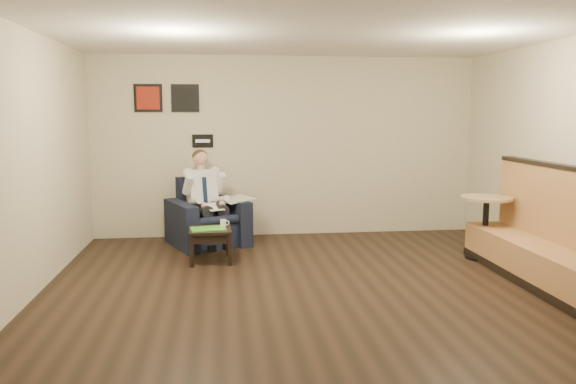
{
  "coord_description": "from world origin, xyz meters",
  "views": [
    {
      "loc": [
        -1.01,
        -5.77,
        1.93
      ],
      "look_at": [
        -0.19,
        1.2,
        0.94
      ],
      "focal_mm": 35.0,
      "sensor_mm": 36.0,
      "label": 1
    }
  ],
  "objects": [
    {
      "name": "wall_back",
      "position": [
        0.0,
        3.0,
        1.4
      ],
      "size": [
        6.0,
        0.02,
        2.8
      ],
      "primitive_type": "cube",
      "color": "beige",
      "rests_on": "ground"
    },
    {
      "name": "cafe_table",
      "position": [
        2.45,
        1.18,
        0.42
      ],
      "size": [
        0.77,
        0.77,
        0.83
      ],
      "primitive_type": "cylinder",
      "rotation": [
        0.0,
        0.0,
        0.16
      ],
      "color": "tan",
      "rests_on": "ground"
    },
    {
      "name": "newspaper",
      "position": [
        -0.82,
        2.48,
        0.66
      ],
      "size": [
        0.61,
        0.66,
        0.01
      ],
      "primitive_type": "cube",
      "rotation": [
        0.0,
        0.0,
        0.45
      ],
      "color": "silver",
      "rests_on": "armchair"
    },
    {
      "name": "art_print_right",
      "position": [
        -1.55,
        2.98,
        2.15
      ],
      "size": [
        0.42,
        0.03,
        0.42
      ],
      "primitive_type": "cube",
      "color": "black",
      "rests_on": "wall_back"
    },
    {
      "name": "green_folder",
      "position": [
        -1.21,
        1.42,
        0.44
      ],
      "size": [
        0.49,
        0.38,
        0.01
      ],
      "primitive_type": "cube",
      "rotation": [
        0.0,
        0.0,
        0.18
      ],
      "color": "#49C928",
      "rests_on": "side_table"
    },
    {
      "name": "ceiling",
      "position": [
        0.0,
        0.0,
        2.8
      ],
      "size": [
        6.0,
        6.0,
        0.02
      ],
      "primitive_type": "cube",
      "color": "white",
      "rests_on": "wall_back"
    },
    {
      "name": "wall_front",
      "position": [
        0.0,
        -3.0,
        1.4
      ],
      "size": [
        6.0,
        0.02,
        2.8
      ],
      "primitive_type": "cube",
      "color": "beige",
      "rests_on": "ground"
    },
    {
      "name": "armchair",
      "position": [
        -1.23,
        2.42,
        0.49
      ],
      "size": [
        1.31,
        1.31,
        0.97
      ],
      "primitive_type": "cube",
      "rotation": [
        0.0,
        0.0,
        0.4
      ],
      "color": "black",
      "rests_on": "ground"
    },
    {
      "name": "ground",
      "position": [
        0.0,
        0.0,
        0.0
      ],
      "size": [
        6.0,
        6.0,
        0.0
      ],
      "primitive_type": "plane",
      "color": "black",
      "rests_on": "ground"
    },
    {
      "name": "coffee_mug",
      "position": [
        -1.01,
        1.56,
        0.49
      ],
      "size": [
        0.08,
        0.08,
        0.09
      ],
      "primitive_type": "cylinder",
      "rotation": [
        0.0,
        0.0,
        0.04
      ],
      "color": "white",
      "rests_on": "side_table"
    },
    {
      "name": "wall_left",
      "position": [
        -3.0,
        0.0,
        1.4
      ],
      "size": [
        0.02,
        6.0,
        2.8
      ],
      "primitive_type": "cube",
      "color": "beige",
      "rests_on": "ground"
    },
    {
      "name": "seated_man",
      "position": [
        -1.18,
        2.31,
        0.66
      ],
      "size": [
        0.95,
        1.12,
        1.33
      ],
      "primitive_type": null,
      "rotation": [
        0.0,
        0.0,
        0.4
      ],
      "color": "white",
      "rests_on": "armchair"
    },
    {
      "name": "smartphone",
      "position": [
        -1.13,
        1.6,
        0.44
      ],
      "size": [
        0.14,
        0.09,
        0.01
      ],
      "primitive_type": "cube",
      "rotation": [
        0.0,
        0.0,
        -0.14
      ],
      "color": "black",
      "rests_on": "side_table"
    },
    {
      "name": "seating_sign",
      "position": [
        -1.3,
        2.98,
        1.5
      ],
      "size": [
        0.32,
        0.02,
        0.2
      ],
      "primitive_type": "cube",
      "color": "black",
      "rests_on": "wall_back"
    },
    {
      "name": "art_print_left",
      "position": [
        -2.1,
        2.98,
        2.15
      ],
      "size": [
        0.42,
        0.03,
        0.42
      ],
      "primitive_type": "cube",
      "color": "#A02313",
      "rests_on": "wall_back"
    },
    {
      "name": "banquette",
      "position": [
        2.59,
        0.13,
        0.66
      ],
      "size": [
        0.62,
        2.59,
        1.32
      ],
      "primitive_type": "cube",
      "color": "#AD7743",
      "rests_on": "ground"
    },
    {
      "name": "lap_papers",
      "position": [
        -1.14,
        2.21,
        0.6
      ],
      "size": [
        0.34,
        0.38,
        0.01
      ],
      "primitive_type": "cube",
      "rotation": [
        0.0,
        0.0,
        0.47
      ],
      "color": "white",
      "rests_on": "seated_man"
    },
    {
      "name": "side_table",
      "position": [
        -1.18,
        1.44,
        0.22
      ],
      "size": [
        0.56,
        0.56,
        0.44
      ],
      "primitive_type": "cube",
      "rotation": [
        0.0,
        0.0,
        0.04
      ],
      "color": "black",
      "rests_on": "ground"
    }
  ]
}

